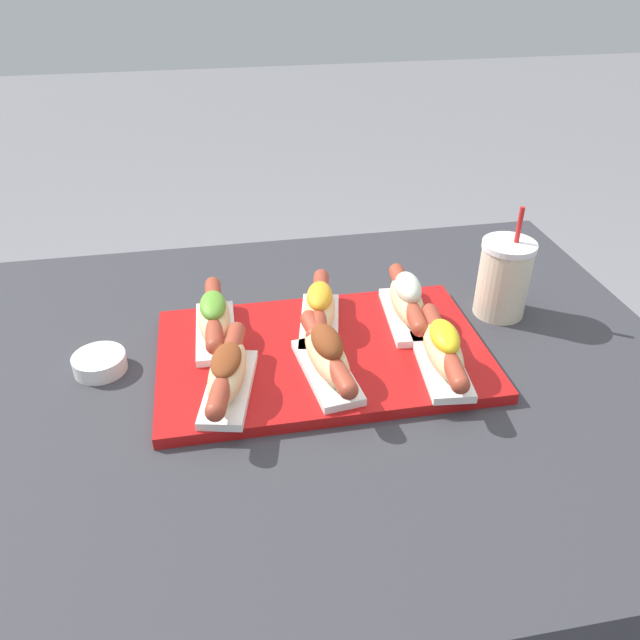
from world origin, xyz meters
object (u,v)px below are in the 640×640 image
(sauce_bowl, at_px, (99,362))
(hot_dog_4, at_px, (320,308))
(serving_tray, at_px, (322,354))
(hot_dog_5, at_px, (407,300))
(drink_cup, at_px, (504,278))
(hot_dog_3, at_px, (214,317))
(hot_dog_1, at_px, (327,355))
(hot_dog_2, at_px, (443,349))
(hot_dog_0, at_px, (228,372))

(sauce_bowl, bearing_deg, hot_dog_4, 5.13)
(serving_tray, distance_m, hot_dog_5, 0.17)
(drink_cup, bearing_deg, hot_dog_3, -178.86)
(hot_dog_1, bearing_deg, hot_dog_3, 139.45)
(hot_dog_1, height_order, hot_dog_3, hot_dog_1)
(hot_dog_4, distance_m, drink_cup, 0.31)
(drink_cup, bearing_deg, hot_dog_4, -177.52)
(serving_tray, distance_m, hot_dog_3, 0.18)
(hot_dog_3, bearing_deg, sauce_bowl, -168.77)
(hot_dog_1, relative_size, hot_dog_3, 0.99)
(hot_dog_2, height_order, sauce_bowl, hot_dog_2)
(hot_dog_2, xyz_separation_m, sauce_bowl, (-0.49, 0.11, -0.04))
(hot_dog_2, bearing_deg, sauce_bowl, 167.32)
(hot_dog_5, distance_m, drink_cup, 0.17)
(hot_dog_5, relative_size, sauce_bowl, 2.62)
(hot_dog_3, xyz_separation_m, sauce_bowl, (-0.17, -0.03, -0.04))
(hot_dog_4, xyz_separation_m, sauce_bowl, (-0.34, -0.03, -0.04))
(hot_dog_0, xyz_separation_m, hot_dog_1, (0.14, 0.01, 0.00))
(serving_tray, distance_m, hot_dog_2, 0.18)
(hot_dog_0, distance_m, sauce_bowl, 0.22)
(hot_dog_1, relative_size, hot_dog_4, 1.01)
(hot_dog_5, xyz_separation_m, drink_cup, (0.17, 0.02, 0.01))
(hot_dog_4, relative_size, drink_cup, 1.05)
(hot_dog_0, xyz_separation_m, hot_dog_3, (-0.01, 0.14, 0.00))
(hot_dog_1, height_order, sauce_bowl, hot_dog_1)
(hot_dog_1, bearing_deg, hot_dog_4, 84.17)
(sauce_bowl, bearing_deg, hot_dog_1, -16.34)
(hot_dog_3, bearing_deg, drink_cup, 1.14)
(hot_dog_1, distance_m, hot_dog_5, 0.20)
(hot_dog_1, xyz_separation_m, hot_dog_5, (0.15, 0.12, 0.00))
(sauce_bowl, bearing_deg, hot_dog_5, 3.08)
(hot_dog_2, bearing_deg, serving_tray, 154.04)
(hot_dog_3, bearing_deg, hot_dog_1, -40.55)
(serving_tray, bearing_deg, hot_dog_0, -152.68)
(hot_dog_4, bearing_deg, serving_tray, -96.54)
(hot_dog_2, xyz_separation_m, hot_dog_5, (-0.01, 0.14, 0.00))
(hot_dog_4, xyz_separation_m, drink_cup, (0.31, 0.01, 0.02))
(hot_dog_1, distance_m, hot_dog_2, 0.17)
(hot_dog_1, distance_m, sauce_bowl, 0.34)
(hot_dog_4, bearing_deg, hot_dog_5, -1.86)
(hot_dog_0, bearing_deg, hot_dog_2, -0.57)
(serving_tray, height_order, hot_dog_4, hot_dog_4)
(hot_dog_4, distance_m, sauce_bowl, 0.34)
(hot_dog_4, bearing_deg, hot_dog_1, -95.83)
(sauce_bowl, bearing_deg, hot_dog_2, -12.68)
(drink_cup, bearing_deg, hot_dog_0, -161.98)
(hot_dog_1, height_order, drink_cup, drink_cup)
(hot_dog_3, bearing_deg, hot_dog_0, -85.10)
(serving_tray, relative_size, hot_dog_2, 2.42)
(hot_dog_1, relative_size, sauce_bowl, 2.61)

